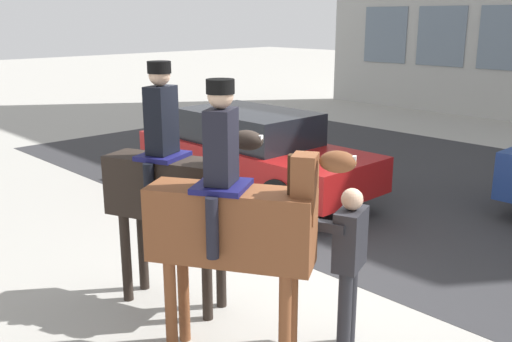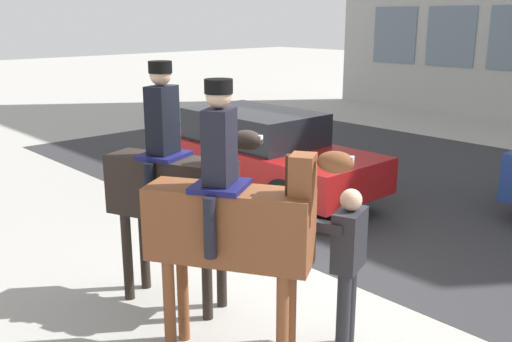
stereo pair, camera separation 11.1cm
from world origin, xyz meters
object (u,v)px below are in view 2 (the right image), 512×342
object	(u,v)px
mounted_horse_lead	(173,182)
mounted_horse_companion	(232,219)
street_car_near_lane	(257,151)
pedestrian_bystander	(347,257)

from	to	relation	value
mounted_horse_lead	mounted_horse_companion	distance (m)	1.24
mounted_horse_lead	street_car_near_lane	bearing A→B (deg)	103.26
mounted_horse_companion	street_car_near_lane	bearing A→B (deg)	103.53
mounted_horse_lead	mounted_horse_companion	world-z (taller)	mounted_horse_lead
mounted_horse_lead	mounted_horse_companion	xyz separation A→B (m)	(1.22, -0.22, -0.03)
pedestrian_bystander	street_car_near_lane	distance (m)	5.01
mounted_horse_lead	pedestrian_bystander	size ratio (longest dim) A/B	1.66
pedestrian_bystander	mounted_horse_lead	bearing A→B (deg)	-0.32
mounted_horse_companion	pedestrian_bystander	world-z (taller)	mounted_horse_companion
mounted_horse_companion	pedestrian_bystander	distance (m)	1.13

